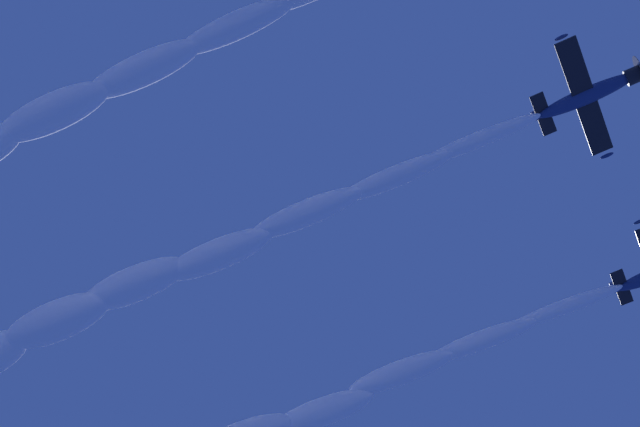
# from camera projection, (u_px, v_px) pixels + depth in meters

# --- Properties ---
(airplane_right_wingman) EXTENTS (8.69, 7.77, 2.64)m
(airplane_right_wingman) POSITION_uv_depth(u_px,v_px,m) (591.00, 94.00, 64.20)
(airplane_right_wingman) COLOR navy
(smoke_trail_right_wingman) EXTENTS (9.28, 46.97, 3.49)m
(smoke_trail_right_wingman) POSITION_uv_depth(u_px,v_px,m) (120.00, 295.00, 69.01)
(smoke_trail_right_wingman) COLOR white
(smoke_trail_outer_left) EXTENTS (9.80, 47.21, 3.68)m
(smoke_trail_outer_left) POSITION_uv_depth(u_px,v_px,m) (34.00, 118.00, 64.50)
(smoke_trail_outer_left) COLOR white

